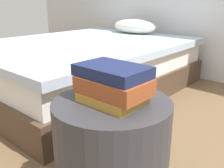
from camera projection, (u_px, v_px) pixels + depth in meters
bed at (86, 65)px, 2.44m from camera, size 1.62×2.07×0.62m
side_table at (112, 151)px, 1.06m from camera, size 0.48×0.48×0.45m
book_ochre at (112, 98)px, 0.97m from camera, size 0.24×0.19×0.03m
book_rust at (114, 86)px, 0.96m from camera, size 0.27×0.19×0.06m
book_navy at (112, 71)px, 0.96m from camera, size 0.28×0.19×0.04m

